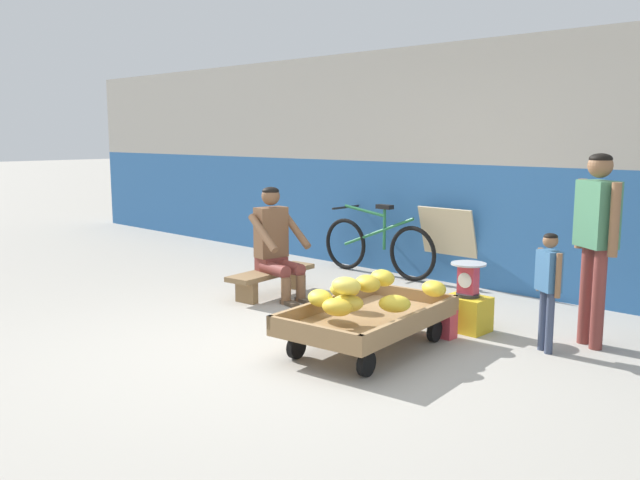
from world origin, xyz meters
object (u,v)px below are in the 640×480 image
(banana_cart, at_px, (368,320))
(customer_child, at_px, (548,279))
(plastic_crate, at_px, (467,314))
(shopping_bag, at_px, (445,323))
(low_bench, at_px, (272,277))
(vendor_seated, at_px, (276,243))
(sign_board, at_px, (449,245))
(bicycle_near_left, at_px, (377,246))
(customer_adult, at_px, (596,228))
(weighing_scale, at_px, (468,279))

(banana_cart, xyz_separation_m, customer_child, (1.02, 0.92, 0.34))
(plastic_crate, distance_m, shopping_bag, 0.30)
(low_bench, distance_m, vendor_seated, 0.38)
(low_bench, bearing_deg, sign_board, 61.18)
(sign_board, bearing_deg, bicycle_near_left, -166.20)
(sign_board, bearing_deg, low_bench, -118.82)
(customer_adult, relative_size, customer_child, 1.64)
(bicycle_near_left, relative_size, shopping_bag, 6.92)
(customer_adult, bearing_deg, banana_cart, -132.76)
(vendor_seated, distance_m, sign_board, 2.04)
(low_bench, relative_size, customer_adult, 0.74)
(plastic_crate, relative_size, customer_adult, 0.24)
(vendor_seated, bearing_deg, weighing_scale, 8.49)
(weighing_scale, xyz_separation_m, bicycle_near_left, (-2.05, 1.29, -0.10))
(plastic_crate, relative_size, bicycle_near_left, 0.22)
(weighing_scale, distance_m, shopping_bag, 0.45)
(banana_cart, relative_size, sign_board, 1.76)
(sign_board, relative_size, customer_adult, 0.57)
(banana_cart, relative_size, weighing_scale, 5.10)
(low_bench, relative_size, plastic_crate, 3.14)
(shopping_bag, bearing_deg, customer_child, 16.47)
(banana_cart, xyz_separation_m, sign_board, (-0.91, 2.50, 0.19))
(weighing_scale, distance_m, bicycle_near_left, 2.43)
(banana_cart, distance_m, customer_adult, 1.92)
(weighing_scale, height_order, sign_board, sign_board)
(banana_cart, bearing_deg, weighing_scale, 74.67)
(bicycle_near_left, bearing_deg, sign_board, 13.80)
(plastic_crate, distance_m, customer_child, 0.86)
(customer_adult, bearing_deg, vendor_seated, -168.30)
(weighing_scale, height_order, bicycle_near_left, bicycle_near_left)
(bicycle_near_left, xyz_separation_m, customer_child, (2.80, -1.37, 0.22))
(banana_cart, bearing_deg, plastic_crate, 74.69)
(customer_child, bearing_deg, sign_board, 140.67)
(low_bench, distance_m, customer_adult, 3.26)
(bicycle_near_left, bearing_deg, banana_cart, -52.06)
(weighing_scale, bearing_deg, shopping_bag, -94.78)
(vendor_seated, xyz_separation_m, customer_adult, (3.02, 0.63, 0.38))
(low_bench, relative_size, weighing_scale, 3.77)
(shopping_bag, bearing_deg, low_bench, 179.94)
(vendor_seated, height_order, sign_board, vendor_seated)
(bicycle_near_left, relative_size, sign_board, 1.91)
(customer_adult, height_order, shopping_bag, customer_adult)
(banana_cart, bearing_deg, bicycle_near_left, 127.94)
(banana_cart, relative_size, customer_adult, 1.00)
(vendor_seated, distance_m, plastic_crate, 2.15)
(weighing_scale, relative_size, bicycle_near_left, 0.18)
(low_bench, height_order, sign_board, sign_board)
(sign_board, xyz_separation_m, shopping_bag, (1.16, -1.81, -0.31))
(plastic_crate, xyz_separation_m, sign_board, (-1.18, 1.51, 0.28))
(low_bench, xyz_separation_m, plastic_crate, (2.17, 0.30, -0.05))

